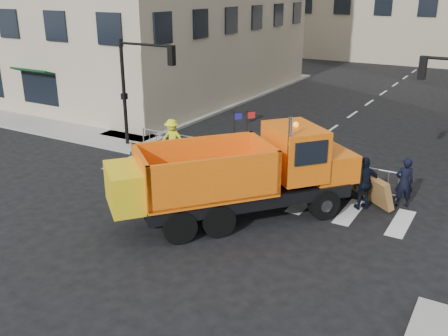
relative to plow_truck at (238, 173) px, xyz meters
The scene contains 9 objects.
ground 3.56m from the plow_truck, 108.41° to the right, with size 120.00×120.00×0.00m, color black.
sidewalk_back 5.85m from the plow_truck, 100.12° to the left, with size 64.00×5.00×0.15m, color gray.
traffic_light_left 10.12m from the plow_truck, 153.24° to the left, with size 0.18×0.18×5.40m, color black.
crowd_barriers 5.08m from the plow_truck, 110.56° to the left, with size 12.60×0.60×1.10m, color #9EA0A5, non-canonical shape.
plow_truck is the anchor object (origin of this frame).
cop_a 6.31m from the plow_truck, 40.03° to the left, with size 0.70×0.46×1.91m, color black.
cop_b 4.70m from the plow_truck, 55.24° to the left, with size 0.78×0.61×1.61m, color black.
cop_c 4.76m from the plow_truck, 40.12° to the left, with size 1.18×0.49×2.01m, color black.
worker 6.82m from the plow_truck, 145.64° to the left, with size 1.21×0.70×1.88m, color yellow.
Camera 1 is at (8.71, -11.12, 7.78)m, focal length 40.00 mm.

